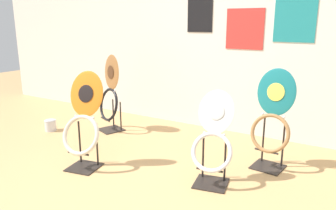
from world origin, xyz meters
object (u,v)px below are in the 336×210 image
object	(u,v)px
toilet_seat_display_orange_sun	(83,124)
paint_can	(50,125)
toilet_seat_display_white_plain	(213,144)
toilet_seat_display_woodgrain	(110,94)
toilet_seat_display_teal_sax	(272,119)

from	to	relation	value
toilet_seat_display_orange_sun	paint_can	xyz separation A→B (m)	(-1.17, 0.55, -0.36)
toilet_seat_display_orange_sun	paint_can	distance (m)	1.35
toilet_seat_display_white_plain	toilet_seat_display_woodgrain	bearing A→B (deg)	159.02
toilet_seat_display_woodgrain	paint_can	world-z (taller)	toilet_seat_display_woodgrain
toilet_seat_display_teal_sax	toilet_seat_display_orange_sun	world-z (taller)	toilet_seat_display_teal_sax
toilet_seat_display_orange_sun	toilet_seat_display_woodgrain	world-z (taller)	toilet_seat_display_woodgrain
paint_can	toilet_seat_display_teal_sax	bearing A→B (deg)	7.72
toilet_seat_display_white_plain	toilet_seat_display_orange_sun	bearing A→B (deg)	-164.16
toilet_seat_display_teal_sax	paint_can	bearing A→B (deg)	-172.28
toilet_seat_display_white_plain	paint_can	xyz separation A→B (m)	(-2.35, 0.22, -0.28)
toilet_seat_display_orange_sun	paint_can	size ratio (longest dim) A/B	6.31
paint_can	toilet_seat_display_orange_sun	bearing A→B (deg)	-25.29
toilet_seat_display_woodgrain	toilet_seat_display_white_plain	bearing A→B (deg)	-20.98
toilet_seat_display_teal_sax	toilet_seat_display_white_plain	size ratio (longest dim) A/B	1.20
toilet_seat_display_teal_sax	paint_can	distance (m)	2.75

